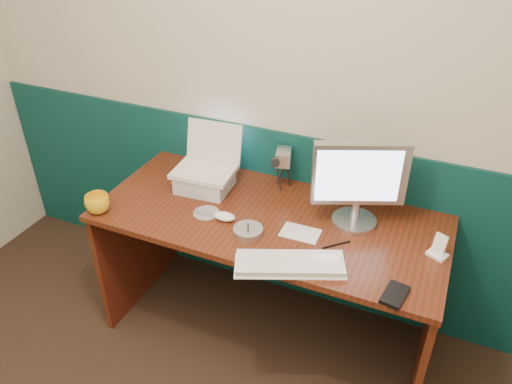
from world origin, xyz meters
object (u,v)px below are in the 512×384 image
at_px(desk, 268,278).
at_px(keyboard, 290,264).
at_px(laptop, 203,152).
at_px(mug, 97,204).
at_px(monitor, 359,184).
at_px(camcorder, 283,170).

relative_size(desk, keyboard, 3.72).
xyz_separation_m(laptop, mug, (-0.36, -0.38, -0.16)).
distance_m(desk, mug, 0.90).
bearing_deg(desk, monitor, 16.64).
bearing_deg(mug, keyboard, -0.53).
bearing_deg(camcorder, laptop, -169.53).
height_order(monitor, keyboard, monitor).
relative_size(desk, monitor, 3.98).
distance_m(laptop, monitor, 0.75).
distance_m(keyboard, camcorder, 0.62).
relative_size(laptop, mug, 2.58).
xyz_separation_m(laptop, keyboard, (0.59, -0.39, -0.19)).
relative_size(desk, laptop, 5.54).
bearing_deg(camcorder, monitor, -37.47).
distance_m(desk, keyboard, 0.53).
bearing_deg(laptop, keyboard, -37.40).
distance_m(laptop, keyboard, 0.73).
xyz_separation_m(monitor, mug, (-1.11, -0.39, -0.16)).
xyz_separation_m(keyboard, camcorder, (-0.24, 0.56, 0.08)).
bearing_deg(monitor, desk, 174.06).
height_order(laptop, mug, laptop).
height_order(laptop, camcorder, laptop).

